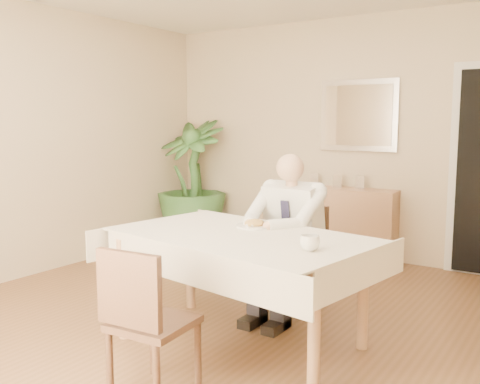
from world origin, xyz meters
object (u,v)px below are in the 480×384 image
Objects in this scene: dining_table at (240,246)px; potted_palm at (192,181)px; coffee_mug at (310,243)px; chair_far at (300,251)px; chair_near at (144,316)px; sideboard at (350,224)px; seated_man at (283,228)px.

dining_table is 3.15m from potted_palm.
chair_far is at bearing 119.49° from coffee_mug.
chair_far is 1.24m from coffee_mug.
chair_near reaches higher than dining_table.
sideboard is at bearing 106.90° from coffee_mug.
dining_table is at bearing -88.07° from chair_far.
coffee_mug is at bearing -76.20° from sideboard.
dining_table is 0.62m from coffee_mug.
dining_table is 1.93× the size of sideboard.
coffee_mug reaches higher than dining_table.
seated_man is at bearing -86.51° from sideboard.
chair_near is 0.67× the size of seated_man.
potted_palm reaches higher than seated_man.
chair_far is at bearing -85.38° from sideboard.
sideboard is (-0.22, 2.48, -0.28)m from dining_table.
chair_far is (-0.00, 0.87, -0.21)m from dining_table.
dining_table is at bearing 83.95° from chair_near.
seated_man is (-0.00, 0.59, 0.02)m from dining_table.
chair_near is at bearing -55.30° from potted_palm.
seated_man is 10.85× the size of coffee_mug.
chair_far reaches higher than sideboard.
coffee_mug reaches higher than sideboard.
dining_table is 2.51m from sideboard.
potted_palm reaches higher than coffee_mug.
chair_near is (-0.02, -0.89, -0.20)m from dining_table.
chair_near is at bearing -89.78° from sideboard.
coffee_mug is at bearing 45.73° from chair_near.
potted_palm is (-2.20, 2.25, 0.09)m from dining_table.
chair_near is 3.84m from potted_palm.
dining_table is 0.92m from chair_near.
chair_far reaches higher than dining_table.
coffee_mug is (0.61, 0.73, 0.33)m from chair_near.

